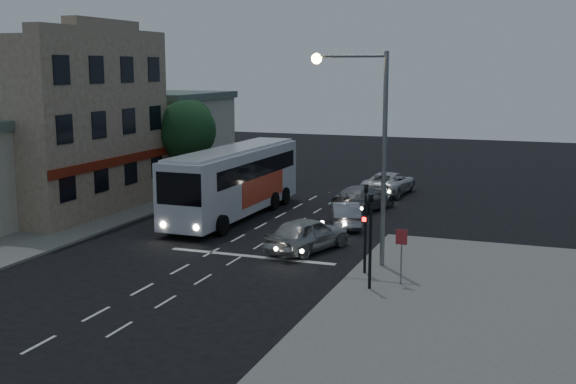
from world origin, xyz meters
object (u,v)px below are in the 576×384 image
at_px(car_suv, 307,234).
at_px(traffic_signal_side, 371,230).
at_px(car_sedan_c, 389,183).
at_px(car_sedan_a, 345,214).
at_px(streetlight, 369,134).
at_px(street_tree, 186,128).
at_px(traffic_signal_main, 365,218).
at_px(tour_bus, 234,180).
at_px(regulatory_sign, 401,247).
at_px(car_sedan_b, 363,198).

height_order(car_suv, traffic_signal_side, traffic_signal_side).
bearing_deg(car_sedan_c, car_suv, 94.30).
xyz_separation_m(car_sedan_a, streetlight, (3.01, -7.20, 5.05)).
bearing_deg(street_tree, traffic_signal_side, -44.50).
bearing_deg(traffic_signal_main, traffic_signal_side, -70.51).
distance_m(tour_bus, traffic_signal_side, 15.25).
distance_m(streetlight, street_tree, 20.19).
distance_m(regulatory_sign, streetlight, 5.18).
bearing_deg(tour_bus, street_tree, 138.77).
bearing_deg(streetlight, car_sedan_c, 99.50).
bearing_deg(car_sedan_c, tour_bus, 62.67).
bearing_deg(traffic_signal_side, car_sedan_c, 100.51).
height_order(tour_bus, street_tree, street_tree).
bearing_deg(car_sedan_c, regulatory_sign, 108.83).
bearing_deg(traffic_signal_side, traffic_signal_main, 109.49).
xyz_separation_m(tour_bus, regulatory_sign, (11.64, -9.97, -0.55)).
height_order(car_suv, regulatory_sign, regulatory_sign).
height_order(streetlight, street_tree, streetlight).
height_order(car_sedan_b, car_sedan_c, car_sedan_c).
bearing_deg(street_tree, regulatory_sign, -41.08).
distance_m(tour_bus, regulatory_sign, 15.33).
bearing_deg(car_sedan_a, traffic_signal_main, 90.83).
height_order(regulatory_sign, streetlight, streetlight).
xyz_separation_m(car_sedan_a, street_tree, (-12.54, 5.62, 3.82)).
xyz_separation_m(traffic_signal_side, streetlight, (-0.96, 3.40, 3.31)).
xyz_separation_m(car_sedan_b, car_sedan_c, (0.23, 6.05, 0.00)).
distance_m(car_sedan_b, regulatory_sign, 15.32).
distance_m(traffic_signal_side, street_tree, 23.24).
bearing_deg(car_sedan_b, street_tree, 10.43).
bearing_deg(traffic_signal_main, car_sedan_a, 110.76).
xyz_separation_m(traffic_signal_main, streetlight, (-0.26, 1.42, 3.31)).
relative_size(car_sedan_c, street_tree, 0.88).
bearing_deg(car_sedan_c, traffic_signal_main, 104.72).
xyz_separation_m(tour_bus, car_sedan_c, (6.67, 10.47, -1.39)).
distance_m(car_sedan_a, streetlight, 9.30).
xyz_separation_m(tour_bus, street_tree, (-5.87, 5.29, 2.35)).
bearing_deg(traffic_signal_main, streetlight, 100.20).
relative_size(car_suv, traffic_signal_side, 1.16).
bearing_deg(street_tree, car_suv, -42.40).
xyz_separation_m(tour_bus, traffic_signal_main, (9.94, -8.95, 0.28)).
xyz_separation_m(car_sedan_c, traffic_signal_side, (3.97, -21.40, 1.67)).
xyz_separation_m(car_suv, street_tree, (-12.29, 11.22, 3.69)).
height_order(traffic_signal_side, street_tree, street_tree).
distance_m(car_sedan_c, streetlight, 18.91).
distance_m(traffic_signal_main, regulatory_sign, 2.14).
height_order(car_sedan_c, traffic_signal_side, traffic_signal_side).
height_order(car_suv, traffic_signal_main, traffic_signal_main).
xyz_separation_m(car_sedan_c, regulatory_sign, (4.97, -20.43, 0.84)).
bearing_deg(car_sedan_a, car_sedan_b, -107.10).
bearing_deg(car_suv, car_sedan_a, -74.29).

